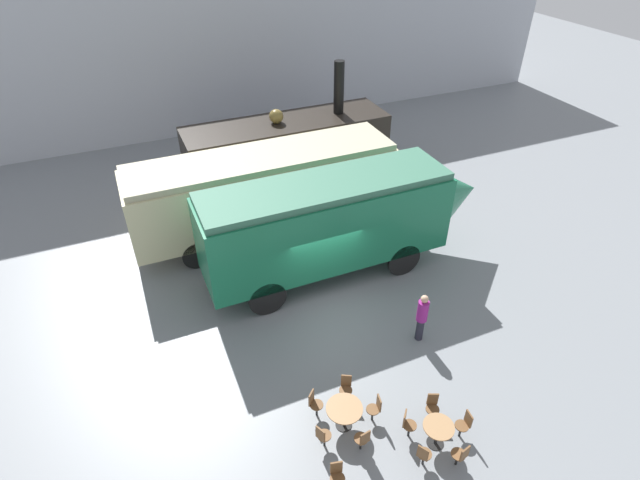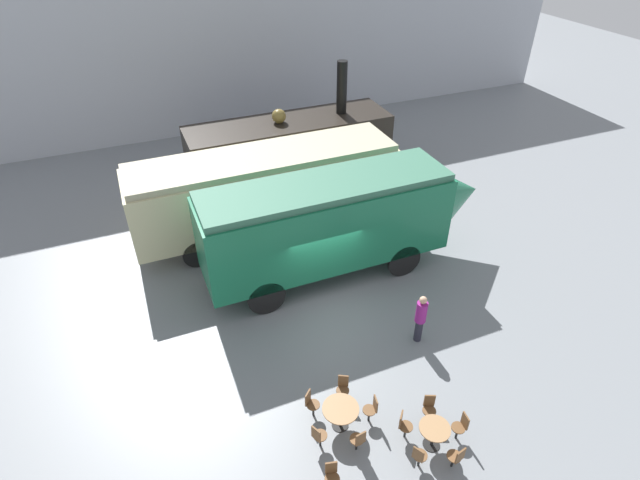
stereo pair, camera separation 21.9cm
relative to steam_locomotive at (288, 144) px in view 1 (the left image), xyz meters
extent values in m
plane|color=gray|center=(-1.81, -8.37, -1.78)|extent=(80.00, 80.00, 0.00)
cube|color=#B2B7C1|center=(-1.81, 7.07, 2.72)|extent=(44.00, 0.15, 9.00)
cube|color=black|center=(-0.02, 0.00, -0.02)|extent=(9.40, 2.63, 2.30)
cylinder|color=black|center=(2.56, 0.00, 2.32)|extent=(0.47, 0.47, 2.38)
sphere|color=brown|center=(-0.49, 0.00, 1.43)|extent=(0.64, 0.64, 0.64)
cylinder|color=black|center=(2.80, -1.25, -1.31)|extent=(0.93, 0.12, 0.93)
cylinder|color=black|center=(2.80, 1.25, -1.31)|extent=(0.93, 0.12, 0.93)
cylinder|color=black|center=(-2.84, -1.25, -1.31)|extent=(0.93, 0.12, 0.93)
cylinder|color=black|center=(-2.84, 1.25, -1.31)|extent=(0.93, 0.12, 0.93)
cube|color=beige|center=(-2.39, -3.86, 0.18)|extent=(10.34, 2.70, 2.47)
cube|color=tan|center=(-2.39, -3.86, 1.53)|extent=(10.13, 2.49, 0.24)
cylinder|color=black|center=(0.71, -5.15, -1.22)|extent=(1.11, 0.12, 1.11)
cylinder|color=black|center=(0.71, -2.56, -1.22)|extent=(1.11, 0.12, 1.11)
cylinder|color=black|center=(-5.49, -5.15, -1.22)|extent=(1.11, 0.12, 1.11)
cylinder|color=black|center=(-5.49, -2.56, -1.22)|extent=(1.11, 0.12, 1.11)
cube|color=#196B47|center=(-1.31, -7.31, 0.41)|extent=(8.58, 2.46, 2.70)
cone|color=#196B47|center=(3.94, -7.31, 0.41)|extent=(1.93, 2.34, 2.34)
cube|color=#366B54|center=(-1.31, -7.31, 1.88)|extent=(8.41, 2.27, 0.24)
cylinder|color=black|center=(1.26, -8.48, -1.13)|extent=(1.28, 0.12, 1.28)
cylinder|color=black|center=(1.26, -6.14, -1.13)|extent=(1.28, 0.12, 1.28)
cylinder|color=black|center=(-3.89, -8.48, -1.13)|extent=(1.28, 0.12, 1.28)
cylinder|color=black|center=(-3.89, -6.14, -1.13)|extent=(1.28, 0.12, 1.28)
cylinder|color=black|center=(-1.50, -14.69, -1.77)|extent=(0.44, 0.44, 0.02)
cylinder|color=black|center=(-1.50, -14.69, -1.42)|extent=(0.08, 0.08, 0.67)
cylinder|color=#9E754C|center=(-1.50, -14.69, -1.07)|extent=(0.79, 0.79, 0.03)
cylinder|color=black|center=(-3.42, -13.29, -1.77)|extent=(0.44, 0.44, 0.02)
cylinder|color=black|center=(-3.42, -13.29, -1.42)|extent=(0.08, 0.08, 0.68)
cylinder|color=#9E754C|center=(-3.42, -13.29, -1.06)|extent=(0.96, 0.96, 0.03)
cylinder|color=brown|center=(-4.30, -14.76, -1.34)|extent=(0.36, 0.36, 0.03)
cube|color=brown|center=(-4.26, -14.61, -1.12)|extent=(0.29, 0.11, 0.42)
cylinder|color=black|center=(-2.01, -14.22, -1.57)|extent=(0.06, 0.06, 0.42)
cylinder|color=brown|center=(-2.01, -14.22, -1.34)|extent=(0.36, 0.36, 0.03)
cube|color=brown|center=(-2.13, -14.12, -1.12)|extent=(0.22, 0.24, 0.42)
cylinder|color=black|center=(-2.10, -15.03, -1.57)|extent=(0.06, 0.06, 0.42)
cylinder|color=brown|center=(-2.10, -15.03, -1.34)|extent=(0.36, 0.36, 0.03)
cube|color=brown|center=(-2.23, -15.11, -1.12)|extent=(0.18, 0.27, 0.42)
cylinder|color=black|center=(-1.35, -15.37, -1.57)|extent=(0.06, 0.06, 0.42)
cylinder|color=brown|center=(-1.35, -15.37, -1.34)|extent=(0.36, 0.36, 0.03)
cube|color=brown|center=(-1.32, -15.52, -1.12)|extent=(0.29, 0.10, 0.42)
cylinder|color=black|center=(-0.80, -14.76, -1.57)|extent=(0.06, 0.06, 0.42)
cylinder|color=brown|center=(-0.80, -14.76, -1.34)|extent=(0.36, 0.36, 0.03)
cube|color=brown|center=(-0.65, -14.77, -1.12)|extent=(0.07, 0.29, 0.42)
cylinder|color=black|center=(-1.21, -14.05, -1.57)|extent=(0.06, 0.06, 0.42)
cylinder|color=brown|center=(-1.21, -14.05, -1.34)|extent=(0.36, 0.36, 0.03)
cube|color=brown|center=(-1.15, -13.91, -1.12)|extent=(0.28, 0.15, 0.42)
cylinder|color=black|center=(-3.95, -12.72, -1.57)|extent=(0.06, 0.06, 0.42)
cylinder|color=brown|center=(-3.95, -12.72, -1.34)|extent=(0.36, 0.36, 0.03)
cube|color=brown|center=(-4.06, -12.61, -1.12)|extent=(0.24, 0.23, 0.42)
cylinder|color=black|center=(-4.12, -13.62, -1.57)|extent=(0.06, 0.06, 0.42)
cylinder|color=brown|center=(-4.12, -13.62, -1.34)|extent=(0.36, 0.36, 0.03)
cube|color=brown|center=(-4.26, -13.69, -1.12)|extent=(0.16, 0.28, 0.42)
cylinder|color=black|center=(-3.32, -14.06, -1.57)|extent=(0.06, 0.06, 0.42)
cylinder|color=brown|center=(-3.32, -14.06, -1.34)|extent=(0.36, 0.36, 0.03)
cube|color=brown|center=(-3.30, -14.21, -1.12)|extent=(0.29, 0.08, 0.42)
cylinder|color=black|center=(-2.65, -13.43, -1.57)|extent=(0.06, 0.06, 0.42)
cylinder|color=brown|center=(-2.65, -13.43, -1.34)|extent=(0.36, 0.36, 0.03)
cube|color=brown|center=(-2.50, -13.46, -1.12)|extent=(0.09, 0.29, 0.42)
cylinder|color=black|center=(-3.04, -12.60, -1.57)|extent=(0.06, 0.06, 0.42)
cylinder|color=brown|center=(-3.04, -12.60, -1.34)|extent=(0.36, 0.36, 0.03)
cube|color=brown|center=(-2.97, -12.47, -1.12)|extent=(0.27, 0.17, 0.42)
cylinder|color=#262633|center=(0.08, -11.42, -1.37)|extent=(0.24, 0.24, 0.81)
cylinder|color=#8C1E7A|center=(0.08, -11.42, -0.60)|extent=(0.34, 0.34, 0.72)
sphere|color=tan|center=(0.08, -11.42, -0.12)|extent=(0.24, 0.24, 0.24)
camera|label=1|loc=(-7.10, -20.25, 9.90)|focal=28.00mm
camera|label=2|loc=(-6.90, -20.33, 9.90)|focal=28.00mm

